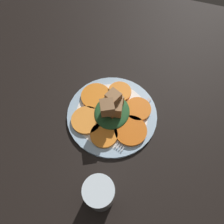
% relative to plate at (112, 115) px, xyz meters
% --- Properties ---
extents(table_slab, '(1.20, 1.20, 0.02)m').
position_rel_plate_xyz_m(table_slab, '(0.00, 0.00, -0.02)').
color(table_slab, black).
rests_on(table_slab, ground).
extents(plate, '(0.26, 0.26, 0.01)m').
position_rel_plate_xyz_m(plate, '(0.00, 0.00, 0.00)').
color(plate, '#99B7D1').
rests_on(plate, table_slab).
extents(carrot_slice_0, '(0.09, 0.09, 0.01)m').
position_rel_plate_xyz_m(carrot_slice_0, '(0.04, 0.06, 0.01)').
color(carrot_slice_0, orange).
rests_on(carrot_slice_0, plate).
extents(carrot_slice_1, '(0.09, 0.09, 0.01)m').
position_rel_plate_xyz_m(carrot_slice_1, '(-0.04, 0.06, 0.01)').
color(carrot_slice_1, orange).
rests_on(carrot_slice_1, plate).
extents(carrot_slice_2, '(0.08, 0.08, 0.01)m').
position_rel_plate_xyz_m(carrot_slice_2, '(-0.07, -0.00, 0.01)').
color(carrot_slice_2, orange).
rests_on(carrot_slice_2, plate).
extents(carrot_slice_3, '(0.09, 0.09, 0.01)m').
position_rel_plate_xyz_m(carrot_slice_3, '(-0.04, -0.07, 0.01)').
color(carrot_slice_3, '#D55F13').
rests_on(carrot_slice_3, plate).
extents(carrot_slice_4, '(0.08, 0.08, 0.01)m').
position_rel_plate_xyz_m(carrot_slice_4, '(0.03, -0.07, 0.01)').
color(carrot_slice_4, orange).
rests_on(carrot_slice_4, plate).
extents(carrot_slice_5, '(0.07, 0.07, 0.01)m').
position_rel_plate_xyz_m(carrot_slice_5, '(0.08, 0.00, 0.01)').
color(carrot_slice_5, orange).
rests_on(carrot_slice_5, plate).
extents(center_pile, '(0.11, 0.10, 0.09)m').
position_rel_plate_xyz_m(center_pile, '(0.00, -0.00, 0.04)').
color(center_pile, '#235128').
rests_on(center_pile, plate).
extents(fork, '(0.18, 0.06, 0.00)m').
position_rel_plate_xyz_m(fork, '(-0.01, -0.07, 0.01)').
color(fork, '#B2B2B7').
rests_on(fork, plate).
extents(water_glass, '(0.07, 0.07, 0.11)m').
position_rel_plate_xyz_m(water_glass, '(-0.22, -0.04, 0.05)').
color(water_glass, silver).
rests_on(water_glass, table_slab).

